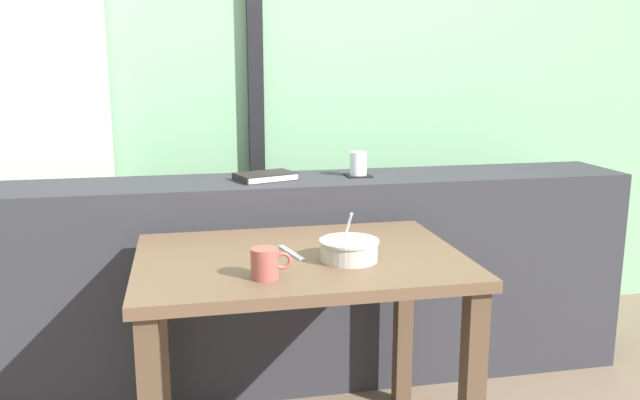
# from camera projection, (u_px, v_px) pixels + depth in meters

# --- Properties ---
(outdoor_backdrop) EXTENTS (4.80, 0.08, 2.80)m
(outdoor_backdrop) POSITION_uv_depth(u_px,v_px,m) (265.00, 39.00, 3.07)
(outdoor_backdrop) COLOR #7AAD7F
(outdoor_backdrop) RESTS_ON ground
(curtain_left_panel) EXTENTS (0.56, 0.06, 2.50)m
(curtain_left_panel) POSITION_uv_depth(u_px,v_px,m) (40.00, 73.00, 2.81)
(curtain_left_panel) COLOR beige
(curtain_left_panel) RESTS_ON ground
(window_divider_post) EXTENTS (0.07, 0.05, 2.60)m
(window_divider_post) POSITION_uv_depth(u_px,v_px,m) (255.00, 61.00, 3.02)
(window_divider_post) COLOR black
(window_divider_post) RESTS_ON ground
(dark_console_ledge) EXTENTS (2.80, 0.38, 0.84)m
(dark_console_ledge) POSITION_uv_depth(u_px,v_px,m) (288.00, 281.00, 2.67)
(dark_console_ledge) COLOR #2D2D33
(dark_console_ledge) RESTS_ON ground
(breakfast_table) EXTENTS (1.00, 0.71, 0.71)m
(breakfast_table) POSITION_uv_depth(u_px,v_px,m) (300.00, 292.00, 2.04)
(breakfast_table) COLOR brown
(breakfast_table) RESTS_ON ground
(coaster_square) EXTENTS (0.10, 0.10, 0.00)m
(coaster_square) POSITION_uv_depth(u_px,v_px,m) (358.00, 175.00, 2.64)
(coaster_square) COLOR black
(coaster_square) RESTS_ON dark_console_ledge
(juice_glass) EXTENTS (0.07, 0.07, 0.09)m
(juice_glass) POSITION_uv_depth(u_px,v_px,m) (358.00, 164.00, 2.64)
(juice_glass) COLOR white
(juice_glass) RESTS_ON coaster_square
(closed_book) EXTENTS (0.26, 0.21, 0.03)m
(closed_book) POSITION_uv_depth(u_px,v_px,m) (265.00, 176.00, 2.56)
(closed_book) COLOR black
(closed_book) RESTS_ON dark_console_ledge
(soup_bowl) EXTENTS (0.18, 0.18, 0.15)m
(soup_bowl) POSITION_uv_depth(u_px,v_px,m) (349.00, 250.00, 1.96)
(soup_bowl) COLOR #BCB7A8
(soup_bowl) RESTS_ON breakfast_table
(fork_utensil) EXTENTS (0.06, 0.17, 0.01)m
(fork_utensil) POSITION_uv_depth(u_px,v_px,m) (291.00, 253.00, 2.03)
(fork_utensil) COLOR silver
(fork_utensil) RESTS_ON breakfast_table
(ceramic_mug) EXTENTS (0.11, 0.08, 0.08)m
(ceramic_mug) POSITION_uv_depth(u_px,v_px,m) (265.00, 263.00, 1.79)
(ceramic_mug) COLOR #9E4C42
(ceramic_mug) RESTS_ON breakfast_table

